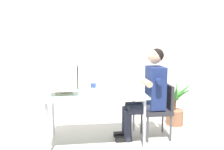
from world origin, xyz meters
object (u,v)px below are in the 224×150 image
(desk, at_px, (95,97))
(office_chair, at_px, (160,107))
(keyboard, at_px, (91,92))
(crt_monitor, at_px, (64,77))
(potted_plant, at_px, (175,107))
(desk_mug, at_px, (93,86))
(person_seated, at_px, (149,91))

(desk, height_order, office_chair, office_chair)
(desk, height_order, keyboard, keyboard)
(desk, height_order, crt_monitor, crt_monitor)
(crt_monitor, bearing_deg, potted_plant, 14.86)
(keyboard, relative_size, desk_mug, 4.86)
(desk_mug, bearing_deg, keyboard, -100.36)
(desk, relative_size, office_chair, 1.72)
(keyboard, relative_size, person_seated, 0.33)
(keyboard, bearing_deg, crt_monitor, 178.53)
(office_chair, distance_m, potted_plant, 0.65)
(desk, xyz_separation_m, office_chair, (0.96, 0.05, -0.20))
(person_seated, distance_m, desk_mug, 0.83)
(person_seated, bearing_deg, office_chair, 0.00)
(keyboard, distance_m, potted_plant, 1.59)
(desk, xyz_separation_m, keyboard, (-0.06, 0.01, 0.07))
(desk, distance_m, potted_plant, 1.52)
(crt_monitor, bearing_deg, keyboard, -1.47)
(office_chair, bearing_deg, person_seated, -180.00)
(crt_monitor, bearing_deg, office_chair, 1.05)
(crt_monitor, relative_size, person_seated, 0.31)
(crt_monitor, bearing_deg, person_seated, 1.20)
(crt_monitor, distance_m, keyboard, 0.43)
(crt_monitor, bearing_deg, desk_mug, 31.57)
(office_chair, bearing_deg, potted_plant, 46.54)
(office_chair, bearing_deg, keyboard, -178.05)
(crt_monitor, distance_m, person_seated, 1.23)
(desk, xyz_separation_m, potted_plant, (1.40, 0.50, -0.34))
(crt_monitor, xyz_separation_m, office_chair, (1.39, 0.03, -0.49))
(keyboard, relative_size, potted_plant, 0.56)
(desk, distance_m, person_seated, 0.79)
(person_seated, relative_size, potted_plant, 1.72)
(office_chair, bearing_deg, desk_mug, 166.77)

